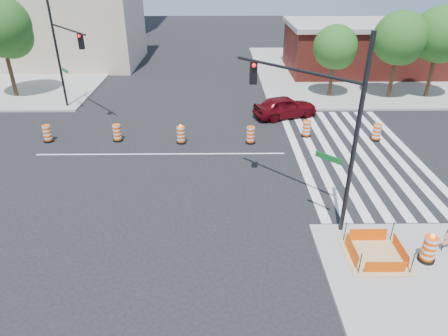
{
  "coord_description": "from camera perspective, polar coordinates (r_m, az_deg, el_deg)",
  "views": [
    {
      "loc": [
        3.34,
        -20.32,
        9.85
      ],
      "look_at": [
        3.53,
        -4.37,
        1.4
      ],
      "focal_mm": 32.0,
      "sensor_mm": 36.0,
      "label": 1
    }
  ],
  "objects": [
    {
      "name": "excavation_pit",
      "position": [
        15.9,
        20.77,
        -11.53
      ],
      "size": [
        2.2,
        2.2,
        0.9
      ],
      "color": "tan",
      "rests_on": "ground"
    },
    {
      "name": "tree_north_d",
      "position": [
        33.32,
        23.8,
        16.26
      ],
      "size": [
        3.85,
        3.85,
        6.55
      ],
      "color": "#382314",
      "rests_on": "ground"
    },
    {
      "name": "lane_centerline",
      "position": [
        22.83,
        -9.03,
        1.99
      ],
      "size": [
        14.0,
        0.12,
        0.01
      ],
      "primitive_type": "cube",
      "color": "silver",
      "rests_on": "ground"
    },
    {
      "name": "median_drum_2",
      "position": [
        24.89,
        -15.01,
        4.81
      ],
      "size": [
        0.6,
        0.6,
        1.02
      ],
      "color": "black",
      "rests_on": "ground"
    },
    {
      "name": "ground",
      "position": [
        22.83,
        -9.03,
        1.98
      ],
      "size": [
        120.0,
        120.0,
        0.0
      ],
      "primitive_type": "plane",
      "color": "black",
      "rests_on": "ground"
    },
    {
      "name": "median_drum_4",
      "position": [
        23.8,
        3.81,
        4.66
      ],
      "size": [
        0.6,
        0.6,
        1.02
      ],
      "color": "black",
      "rests_on": "ground"
    },
    {
      "name": "beige_midrise",
      "position": [
        45.27,
        -21.86,
        19.94
      ],
      "size": [
        14.0,
        10.0,
        10.0
      ],
      "primitive_type": "cube",
      "color": "#C0AC93",
      "rests_on": "ground"
    },
    {
      "name": "tree_north_b",
      "position": [
        35.04,
        -29.24,
        16.85
      ],
      "size": [
        4.49,
        4.49,
        7.63
      ],
      "color": "#382314",
      "rests_on": "ground"
    },
    {
      "name": "median_drum_3",
      "position": [
        23.89,
        -6.17,
        4.68
      ],
      "size": [
        0.6,
        0.6,
        1.18
      ],
      "color": "black",
      "rests_on": "ground"
    },
    {
      "name": "tree_north_e",
      "position": [
        34.71,
        28.47,
        16.07
      ],
      "size": [
        4.04,
        4.04,
        6.87
      ],
      "color": "#382314",
      "rests_on": "ground"
    },
    {
      "name": "median_drum_1",
      "position": [
        26.18,
        -23.91,
        4.47
      ],
      "size": [
        0.6,
        0.6,
        1.02
      ],
      "color": "black",
      "rests_on": "ground"
    },
    {
      "name": "brick_storefront",
      "position": [
        41.72,
        20.72,
        15.81
      ],
      "size": [
        16.5,
        8.5,
        4.6
      ],
      "color": "maroon",
      "rests_on": "ground"
    },
    {
      "name": "tree_north_c",
      "position": [
        32.34,
        15.61,
        16.0
      ],
      "size": [
        3.28,
        3.26,
        5.53
      ],
      "color": "#382314",
      "rests_on": "ground"
    },
    {
      "name": "signal_pole_nw",
      "position": [
        29.48,
        -21.89,
        15.62
      ],
      "size": [
        3.63,
        4.39,
        7.37
      ],
      "rotation": [
        0.0,
        0.0,
        -0.88
      ],
      "color": "black",
      "rests_on": "ground"
    },
    {
      "name": "median_drum_6",
      "position": [
        25.83,
        20.96,
        4.73
      ],
      "size": [
        0.6,
        0.6,
        1.02
      ],
      "color": "black",
      "rests_on": "ground"
    },
    {
      "name": "median_drum_5",
      "position": [
        25.18,
        11.7,
        5.47
      ],
      "size": [
        0.6,
        0.6,
        1.02
      ],
      "color": "black",
      "rests_on": "ground"
    },
    {
      "name": "red_coupe",
      "position": [
        28.04,
        8.72,
        8.65
      ],
      "size": [
        4.72,
        3.1,
        1.49
      ],
      "primitive_type": "imported",
      "rotation": [
        0.0,
        0.0,
        1.9
      ],
      "color": "#50060C",
      "rests_on": "ground"
    },
    {
      "name": "crosswalk_east",
      "position": [
        23.83,
        18.02,
        2.06
      ],
      "size": [
        6.75,
        13.5,
        0.01
      ],
      "color": "silver",
      "rests_on": "ground"
    },
    {
      "name": "signal_pole_se",
      "position": [
        15.49,
        13.42,
        7.76
      ],
      "size": [
        4.18,
        4.21,
        7.67
      ],
      "rotation": [
        0.0,
        0.0,
        2.35
      ],
      "color": "black",
      "rests_on": "ground"
    },
    {
      "name": "sidewalk_ne",
      "position": [
        42.18,
        20.2,
        12.86
      ],
      "size": [
        22.0,
        22.0,
        0.15
      ],
      "primitive_type": "cube",
      "color": "gray",
      "rests_on": "ground"
    },
    {
      "name": "pit_drum",
      "position": [
        16.22,
        27.2,
        -10.33
      ],
      "size": [
        0.59,
        0.59,
        1.17
      ],
      "color": "black",
      "rests_on": "ground"
    }
  ]
}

